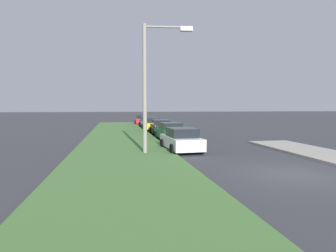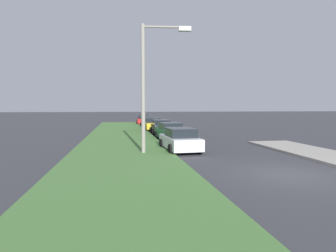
% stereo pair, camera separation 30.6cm
% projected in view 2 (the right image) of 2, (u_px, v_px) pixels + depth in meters
% --- Properties ---
extents(ground, '(300.00, 300.00, 0.00)m').
position_uv_depth(ground, '(289.00, 175.00, 11.85)').
color(ground, '#38383D').
extents(grass_median, '(60.00, 6.00, 0.12)m').
position_uv_depth(grass_median, '(121.00, 145.00, 20.55)').
color(grass_median, '#477238').
rests_on(grass_median, ground).
extents(parked_car_white, '(4.39, 2.19, 1.47)m').
position_uv_depth(parked_car_white, '(180.00, 140.00, 18.18)').
color(parked_car_white, silver).
rests_on(parked_car_white, ground).
extents(parked_car_green, '(4.39, 2.19, 1.47)m').
position_uv_depth(parked_car_green, '(170.00, 131.00, 24.26)').
color(parked_car_green, '#1E6B38').
rests_on(parked_car_green, ground).
extents(parked_car_black, '(4.35, 2.12, 1.47)m').
position_uv_depth(parked_car_black, '(161.00, 127.00, 29.38)').
color(parked_car_black, black).
rests_on(parked_car_black, ground).
extents(parked_car_yellow, '(4.34, 2.09, 1.47)m').
position_uv_depth(parked_car_yellow, '(152.00, 124.00, 34.49)').
color(parked_car_yellow, gold).
rests_on(parked_car_yellow, ground).
extents(parked_car_blue, '(4.38, 2.17, 1.47)m').
position_uv_depth(parked_car_blue, '(148.00, 122.00, 39.71)').
color(parked_car_blue, '#23389E').
rests_on(parked_car_blue, ground).
extents(parked_car_red, '(4.39, 2.19, 1.47)m').
position_uv_depth(parked_car_red, '(143.00, 120.00, 46.06)').
color(parked_car_red, red).
rests_on(parked_car_red, ground).
extents(parked_car_orange, '(4.39, 2.20, 1.47)m').
position_uv_depth(parked_car_orange, '(143.00, 118.00, 51.76)').
color(parked_car_orange, orange).
rests_on(parked_car_orange, ground).
extents(streetlight, '(0.60, 2.87, 7.50)m').
position_uv_depth(streetlight, '(149.00, 79.00, 16.60)').
color(streetlight, gray).
rests_on(streetlight, ground).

